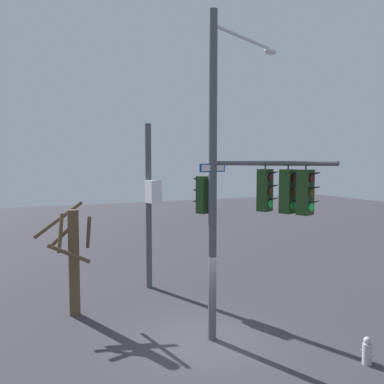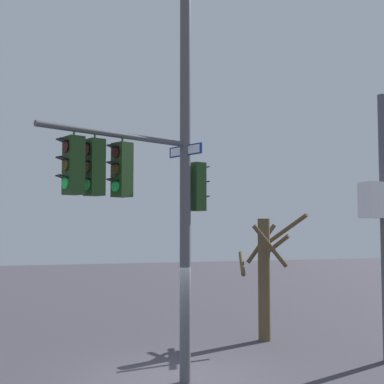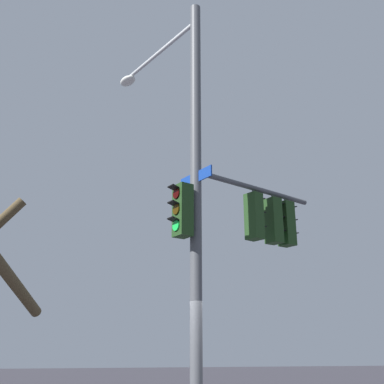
{
  "view_description": "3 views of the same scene",
  "coord_description": "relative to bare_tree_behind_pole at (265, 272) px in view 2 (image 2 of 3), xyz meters",
  "views": [
    {
      "loc": [
        -9.95,
        4.95,
        5.26
      ],
      "look_at": [
        0.57,
        0.19,
        4.39
      ],
      "focal_mm": 36.89,
      "sensor_mm": 36.0,
      "label": 1
    },
    {
      "loc": [
        -3.53,
        -11.78,
        3.36
      ],
      "look_at": [
        0.4,
        -0.1,
        4.18
      ],
      "focal_mm": 50.81,
      "sensor_mm": 36.0,
      "label": 2
    },
    {
      "loc": [
        2.47,
        8.95,
        1.57
      ],
      "look_at": [
        0.34,
        0.04,
        4.66
      ],
      "focal_mm": 44.22,
      "sensor_mm": 36.0,
      "label": 3
    }
  ],
  "objects": [
    {
      "name": "ground_plane",
      "position": [
        -3.83,
        -3.21,
        -2.04
      ],
      "size": [
        80.0,
        80.0,
        0.0
      ],
      "primitive_type": "plane",
      "color": "#38363E"
    },
    {
      "name": "main_signal_pole_assembly",
      "position": [
        -4.3,
        -3.95,
        2.9
      ],
      "size": [
        4.94,
        3.75,
        9.54
      ],
      "rotation": [
        0.0,
        0.0,
        3.57
      ],
      "color": "#4C4F54",
      "rests_on": "ground"
    },
    {
      "name": "secondary_pole_assembly",
      "position": [
        1.65,
        -3.35,
        1.63
      ],
      "size": [
        0.87,
        0.57,
        6.84
      ],
      "rotation": [
        0.0,
        0.0,
        3.31
      ],
      "color": "#4C4F54",
      "rests_on": "ground"
    },
    {
      "name": "bare_tree_behind_pole",
      "position": [
        0.0,
        0.0,
        0.0
      ],
      "size": [
        2.21,
        1.88,
        3.82
      ],
      "color": "brown",
      "rests_on": "ground"
    }
  ]
}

